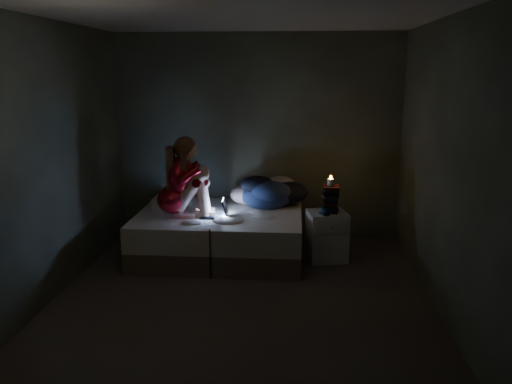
# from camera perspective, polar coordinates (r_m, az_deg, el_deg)

# --- Properties ---
(floor) EXTENTS (3.60, 3.80, 0.02)m
(floor) POSITION_cam_1_polar(r_m,az_deg,el_deg) (5.10, -1.47, -11.49)
(floor) COLOR #463F3A
(floor) RESTS_ON ground
(ceiling) EXTENTS (3.60, 3.80, 0.02)m
(ceiling) POSITION_cam_1_polar(r_m,az_deg,el_deg) (4.66, -1.68, 19.21)
(ceiling) COLOR silver
(ceiling) RESTS_ON ground
(wall_back) EXTENTS (3.60, 0.02, 2.60)m
(wall_back) POSITION_cam_1_polar(r_m,az_deg,el_deg) (6.59, 0.19, 6.07)
(wall_back) COLOR #313527
(wall_back) RESTS_ON ground
(wall_front) EXTENTS (3.60, 0.02, 2.60)m
(wall_front) POSITION_cam_1_polar(r_m,az_deg,el_deg) (2.86, -5.61, -3.60)
(wall_front) COLOR #313527
(wall_front) RESTS_ON ground
(wall_left) EXTENTS (0.02, 3.80, 2.60)m
(wall_left) POSITION_cam_1_polar(r_m,az_deg,el_deg) (5.22, -21.78, 3.20)
(wall_left) COLOR #313527
(wall_left) RESTS_ON ground
(wall_right) EXTENTS (0.02, 3.80, 2.60)m
(wall_right) POSITION_cam_1_polar(r_m,az_deg,el_deg) (4.86, 20.18, 2.65)
(wall_right) COLOR #313527
(wall_right) RESTS_ON ground
(bed) EXTENTS (1.89, 1.42, 0.52)m
(bed) POSITION_cam_1_polar(r_m,az_deg,el_deg) (6.07, -4.00, -4.67)
(bed) COLOR #BAB4A5
(bed) RESTS_ON ground
(pillow) EXTENTS (0.42, 0.30, 0.12)m
(pillow) POSITION_cam_1_polar(r_m,az_deg,el_deg) (6.28, -9.35, -1.15)
(pillow) COLOR silver
(pillow) RESTS_ON bed
(woman) EXTENTS (0.62, 0.45, 0.91)m
(woman) POSITION_cam_1_polar(r_m,az_deg,el_deg) (5.81, -9.20, 1.70)
(woman) COLOR maroon
(woman) RESTS_ON bed
(laptop) EXTENTS (0.32, 0.24, 0.22)m
(laptop) POSITION_cam_1_polar(r_m,az_deg,el_deg) (5.79, -4.75, -1.75)
(laptop) COLOR black
(laptop) RESTS_ON bed
(clothes_pile) EXTENTS (0.70, 0.58, 0.40)m
(clothes_pile) POSITION_cam_1_polar(r_m,az_deg,el_deg) (6.20, 1.16, 0.18)
(clothes_pile) COLOR #142348
(clothes_pile) RESTS_ON bed
(nightstand) EXTENTS (0.50, 0.46, 0.57)m
(nightstand) POSITION_cam_1_polar(r_m,az_deg,el_deg) (5.96, 7.85, -4.85)
(nightstand) COLOR silver
(nightstand) RESTS_ON ground
(book_stack) EXTENTS (0.19, 0.25, 0.32)m
(book_stack) POSITION_cam_1_polar(r_m,az_deg,el_deg) (5.84, 8.22, -0.69)
(book_stack) COLOR black
(book_stack) RESTS_ON nightstand
(candle) EXTENTS (0.07, 0.07, 0.08)m
(candle) POSITION_cam_1_polar(r_m,az_deg,el_deg) (5.80, 8.29, 1.25)
(candle) COLOR beige
(candle) RESTS_ON book_stack
(phone) EXTENTS (0.10, 0.15, 0.01)m
(phone) POSITION_cam_1_polar(r_m,az_deg,el_deg) (5.79, 7.37, -2.41)
(phone) COLOR black
(phone) RESTS_ON nightstand
(blue_orb) EXTENTS (0.08, 0.08, 0.08)m
(blue_orb) POSITION_cam_1_polar(r_m,az_deg,el_deg) (5.75, 7.38, -2.15)
(blue_orb) COLOR navy
(blue_orb) RESTS_ON nightstand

